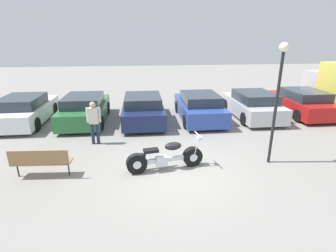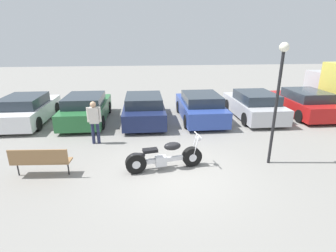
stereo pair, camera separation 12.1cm
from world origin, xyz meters
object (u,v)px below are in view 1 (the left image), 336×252
motorcycle (164,157)px  lamp_post (279,85)px  parked_car_navy (143,109)px  parked_car_green (85,109)px  person_standing (94,119)px  parked_car_silver (252,105)px  parked_car_white (25,110)px  parked_car_red (301,103)px  park_bench (40,160)px  parked_car_blue (199,107)px

motorcycle → lamp_post: 4.02m
lamp_post → motorcycle: bearing=-178.2°
parked_car_navy → parked_car_green: bearing=174.8°
parked_car_navy → person_standing: bearing=-125.5°
parked_car_green → parked_car_navy: (2.72, -0.25, 0.00)m
parked_car_silver → lamp_post: size_ratio=1.11×
parked_car_white → person_standing: (3.60, -2.92, 0.35)m
parked_car_red → parked_car_green: bearing=-179.6°
parked_car_green → park_bench: parked_car_green is taller
parked_car_green → parked_car_red: (10.90, 0.08, 0.00)m
parked_car_green → parked_car_blue: size_ratio=1.00×
parked_car_red → motorcycle: bearing=-145.7°
parked_car_green → lamp_post: 8.57m
parked_car_red → lamp_post: bearing=-129.6°
lamp_post → parked_car_green: bearing=143.1°
parked_car_navy → park_bench: bearing=-121.0°
motorcycle → parked_car_green: (-3.27, 5.13, 0.22)m
parked_car_navy → lamp_post: bearing=-50.3°
parked_car_navy → park_bench: (-3.00, -4.98, -0.07)m
parked_car_silver → parked_car_red: bearing=4.3°
motorcycle → parked_car_blue: (2.18, 4.91, 0.22)m
parked_car_silver → park_bench: 9.87m
parked_car_silver → person_standing: size_ratio=2.53×
parked_car_blue → parked_car_navy: bearing=-179.3°
parked_car_blue → parked_car_red: 5.46m
motorcycle → parked_car_silver: bearing=45.5°
motorcycle → lamp_post: size_ratio=0.64×
park_bench → lamp_post: 7.23m
parked_car_navy → parked_car_blue: 2.72m
parked_car_green → parked_car_white: bearing=178.3°
parked_car_silver → park_bench: (-8.45, -5.10, -0.07)m
park_bench → person_standing: person_standing is taller
motorcycle → park_bench: bearing=-178.3°
motorcycle → park_bench: motorcycle is taller
parked_car_blue → parked_car_silver: size_ratio=1.00×
parked_car_silver → parked_car_green: bearing=179.1°
parked_car_white → lamp_post: bearing=-28.5°
parked_car_blue → park_bench: bearing=-138.8°
parked_car_navy → parked_car_blue: bearing=0.7°
parked_car_white → person_standing: bearing=-39.0°
parked_car_silver → person_standing: (-7.29, -2.71, 0.35)m
parked_car_white → park_bench: size_ratio=2.47×
lamp_post → parked_car_navy: bearing=129.7°
parked_car_navy → parked_car_red: same height
parked_car_blue → park_bench: parked_car_blue is taller
motorcycle → parked_car_navy: parked_car_navy is taller
parked_car_navy → person_standing: (-1.84, -2.59, 0.35)m
person_standing → parked_car_navy: bearing=54.5°
parked_car_red → park_bench: parked_car_red is taller
parked_car_white → parked_car_red: bearing=-0.0°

